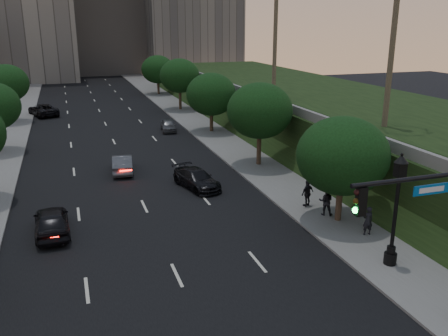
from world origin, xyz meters
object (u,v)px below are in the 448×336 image
object	(u,v)px
pedestrian_b	(326,201)
pedestrian_c	(307,193)
sedan_near_left	(52,221)
street_lamp	(395,215)
sedan_near_right	(197,179)
sedan_far_left	(43,110)
pedestrian_a	(368,221)
sedan_mid_left	(122,164)
sedan_far_right	(168,125)

from	to	relation	value
pedestrian_b	pedestrian_c	xyz separation A→B (m)	(-0.35, 1.63, -0.02)
pedestrian_c	sedan_near_left	bearing A→B (deg)	-23.66
street_lamp	pedestrian_c	world-z (taller)	street_lamp
sedan_near_right	sedan_far_left	bearing A→B (deg)	93.85
pedestrian_c	street_lamp	bearing A→B (deg)	71.64
sedan_near_left	sedan_far_left	distance (m)	36.97
pedestrian_b	sedan_near_left	bearing A→B (deg)	20.12
sedan_far_left	pedestrian_a	bearing A→B (deg)	92.99
street_lamp	pedestrian_b	xyz separation A→B (m)	(0.16, 6.29, -1.62)
pedestrian_a	sedan_mid_left	bearing A→B (deg)	-51.66
sedan_near_left	sedan_far_right	distance (m)	26.08
sedan_near_left	sedan_far_right	world-z (taller)	sedan_near_left
sedan_far_left	sedan_far_right	distance (m)	18.71
sedan_near_right	pedestrian_a	size ratio (longest dim) A/B	2.82
sedan_far_right	pedestrian_c	world-z (taller)	pedestrian_c
sedan_far_left	sedan_near_right	xyz separation A→B (m)	(10.95, -32.09, -0.09)
street_lamp	sedan_far_right	distance (m)	32.64
sedan_mid_left	street_lamp	bearing A→B (deg)	124.10
sedan_far_left	pedestrian_c	world-z (taller)	pedestrian_c
sedan_far_left	sedan_near_right	bearing A→B (deg)	89.53
sedan_far_left	pedestrian_c	bearing A→B (deg)	94.15
sedan_mid_left	pedestrian_c	bearing A→B (deg)	137.77
pedestrian_a	sedan_far_right	bearing A→B (deg)	-77.31
street_lamp	pedestrian_c	bearing A→B (deg)	91.35
street_lamp	pedestrian_c	distance (m)	8.09
sedan_mid_left	pedestrian_b	distance (m)	16.53
street_lamp	sedan_mid_left	size ratio (longest dim) A/B	1.32
sedan_near_left	sedan_far_left	size ratio (longest dim) A/B	0.83
sedan_mid_left	pedestrian_c	world-z (taller)	pedestrian_c
sedan_mid_left	sedan_near_right	bearing A→B (deg)	136.03
sedan_near_left	sedan_mid_left	size ratio (longest dim) A/B	1.05
pedestrian_a	pedestrian_c	distance (m)	4.91
sedan_far_right	pedestrian_c	distance (m)	24.71
sedan_near_right	sedan_far_right	xyz separation A→B (m)	(1.96, 18.56, -0.02)
sedan_mid_left	sedan_near_left	bearing A→B (deg)	69.70
pedestrian_b	pedestrian_c	size ratio (longest dim) A/B	1.03
sedan_near_left	sedan_near_right	bearing A→B (deg)	-155.12
sedan_mid_left	pedestrian_a	xyz separation A→B (m)	(11.08, -16.04, 0.26)
pedestrian_a	pedestrian_c	bearing A→B (deg)	-73.83
sedan_mid_left	pedestrian_c	size ratio (longest dim) A/B	2.51
sedan_near_right	pedestrian_b	xyz separation A→B (m)	(5.88, -7.52, 0.36)
sedan_near_left	pedestrian_c	distance (m)	15.12
sedan_near_left	pedestrian_b	distance (m)	15.66
sedan_far_left	pedestrian_b	distance (m)	43.04
street_lamp	sedan_near_right	size ratio (longest dim) A/B	1.24
sedan_far_left	pedestrian_b	world-z (taller)	pedestrian_b
sedan_near_right	pedestrian_b	size ratio (longest dim) A/B	2.62
pedestrian_b	pedestrian_c	distance (m)	1.67
sedan_far_left	pedestrian_c	distance (m)	41.40
street_lamp	sedan_near_left	size ratio (longest dim) A/B	1.25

